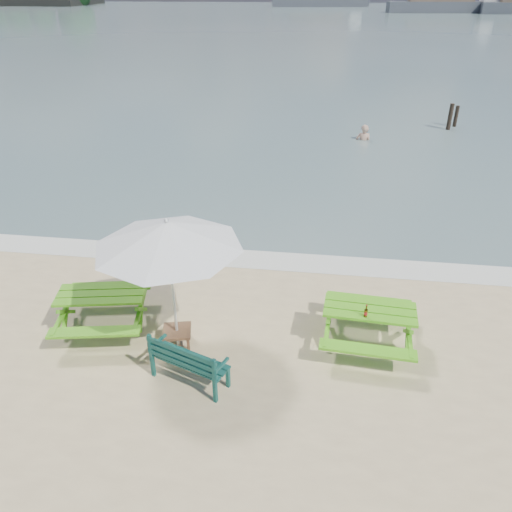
# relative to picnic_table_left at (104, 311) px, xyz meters

# --- Properties ---
(sea) EXTENTS (300.00, 300.00, 0.00)m
(sea) POSITION_rel_picnic_table_left_xyz_m (2.67, 83.44, -0.37)
(sea) COLOR slate
(sea) RESTS_ON ground
(foam_strip) EXTENTS (22.00, 0.90, 0.01)m
(foam_strip) POSITION_rel_picnic_table_left_xyz_m (2.67, 3.04, -0.37)
(foam_strip) COLOR silver
(foam_strip) RESTS_ON ground
(picnic_table_left) EXTENTS (1.95, 2.10, 0.78)m
(picnic_table_left) POSITION_rel_picnic_table_left_xyz_m (0.00, 0.00, 0.00)
(picnic_table_left) COLOR #489516
(picnic_table_left) RESTS_ON ground
(picnic_table_right) EXTENTS (1.77, 1.94, 0.79)m
(picnic_table_right) POSITION_rel_picnic_table_left_xyz_m (5.02, 0.17, 0.00)
(picnic_table_right) COLOR #52AD1A
(picnic_table_right) RESTS_ON ground
(park_bench) EXTENTS (1.42, 0.90, 0.83)m
(park_bench) POSITION_rel_picnic_table_left_xyz_m (2.02, -1.26, -0.12)
(park_bench) COLOR #0F3E39
(park_bench) RESTS_ON ground
(side_table) EXTENTS (0.61, 0.61, 0.33)m
(side_table) POSITION_rel_picnic_table_left_xyz_m (1.55, -0.35, -0.20)
(side_table) COLOR brown
(side_table) RESTS_ON ground
(patio_umbrella) EXTENTS (3.05, 3.05, 2.52)m
(patio_umbrella) POSITION_rel_picnic_table_left_xyz_m (1.55, -0.35, 1.92)
(patio_umbrella) COLOR silver
(patio_umbrella) RESTS_ON ground
(beer_bottle) EXTENTS (0.06, 0.06, 0.24)m
(beer_bottle) POSITION_rel_picnic_table_left_xyz_m (4.92, -0.10, 0.49)
(beer_bottle) COLOR #995316
(beer_bottle) RESTS_ON picnic_table_right
(swimmer) EXTENTS (0.65, 0.43, 1.77)m
(swimmer) POSITION_rel_picnic_table_left_xyz_m (5.69, 14.00, -0.61)
(swimmer) COLOR tan
(swimmer) RESTS_ON ground
(mooring_pilings) EXTENTS (0.58, 0.78, 1.36)m
(mooring_pilings) POSITION_rel_picnic_table_left_xyz_m (9.75, 16.44, 0.06)
(mooring_pilings) COLOR black
(mooring_pilings) RESTS_ON ground
(cargo_ships) EXTENTS (114.22, 32.77, 4.40)m
(cargo_ships) POSITION_rel_picnic_table_left_xyz_m (42.73, 121.63, 0.81)
(cargo_ships) COLOR #3B3F46
(cargo_ships) RESTS_ON ground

